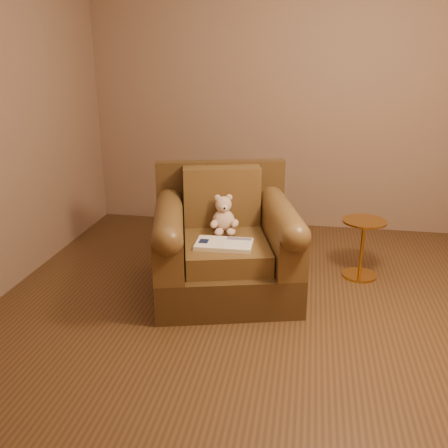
# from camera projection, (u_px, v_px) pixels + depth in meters

# --- Properties ---
(floor) EXTENTS (4.00, 4.00, 0.00)m
(floor) POSITION_uv_depth(u_px,v_px,m) (263.00, 315.00, 3.54)
(floor) COLOR #51341B
(floor) RESTS_ON ground
(room) EXTENTS (4.02, 4.02, 2.71)m
(room) POSITION_uv_depth(u_px,v_px,m) (271.00, 61.00, 2.97)
(room) COLOR #876853
(room) RESTS_ON ground
(armchair) EXTENTS (1.26, 1.22, 0.94)m
(armchair) POSITION_uv_depth(u_px,v_px,m) (225.00, 246.00, 3.81)
(armchair) COLOR #442E16
(armchair) RESTS_ON floor
(teddy_bear) EXTENTS (0.21, 0.25, 0.30)m
(teddy_bear) POSITION_uv_depth(u_px,v_px,m) (224.00, 218.00, 3.83)
(teddy_bear) COLOR beige
(teddy_bear) RESTS_ON armchair
(guidebook) EXTENTS (0.41, 0.25, 0.03)m
(guidebook) POSITION_uv_depth(u_px,v_px,m) (224.00, 244.00, 3.57)
(guidebook) COLOR beige
(guidebook) RESTS_ON armchair
(side_table) EXTENTS (0.35, 0.35, 0.49)m
(side_table) POSITION_uv_depth(u_px,v_px,m) (362.00, 247.00, 4.06)
(side_table) COLOR #BD8834
(side_table) RESTS_ON floor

